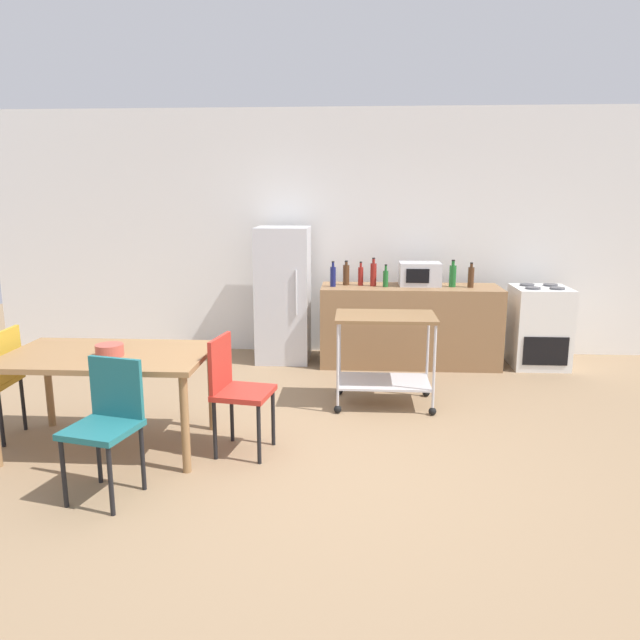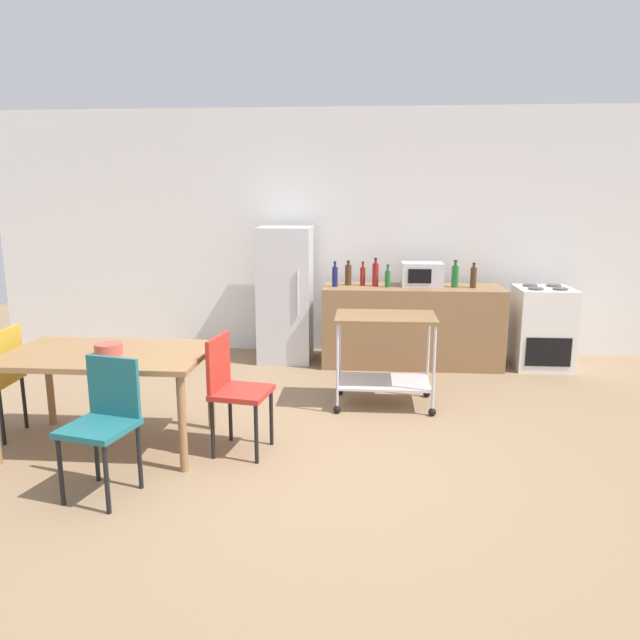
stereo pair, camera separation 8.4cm
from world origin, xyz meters
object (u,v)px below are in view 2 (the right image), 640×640
refrigerator (285,295)px  bottle_wine (473,277)px  bottle_olive_oil (348,275)px  bottle_soda (388,278)px  dining_table (107,362)px  chair_red (233,386)px  bottle_vinegar (375,274)px  chair_teal (104,417)px  microwave (422,274)px  bottle_sesame_oil (363,276)px  fruit_bowl (109,349)px  kitchen_cart (385,345)px  bottle_sparkling_water (335,276)px  stove_oven (542,328)px  bottle_soy_sauce (455,276)px

refrigerator → bottle_wine: (2.11, -0.13, 0.24)m
bottle_olive_oil → bottle_wine: bearing=-3.8°
bottle_soda → bottle_olive_oil: bearing=165.5°
dining_table → bottle_soda: 3.27m
chair_red → bottle_soda: bottle_soda is taller
refrigerator → bottle_vinegar: bearing=-5.0°
chair_teal → bottle_wine: bearing=61.4°
bottle_vinegar → microwave: (0.52, 0.08, -0.01)m
chair_teal → bottle_soda: 3.70m
bottle_sesame_oil → microwave: 0.67m
fruit_bowl → kitchen_cart: bearing=29.1°
chair_red → bottle_soda: bearing=-17.0°
chair_red → bottle_soda: 2.76m
bottle_sparkling_water → stove_oven: bearing=1.9°
fruit_bowl → dining_table: bearing=126.3°
bottle_sesame_oil → bottle_wine: 1.22m
kitchen_cart → fruit_bowl: 2.39m
microwave → bottle_wine: bottle_wine is taller
kitchen_cart → microwave: microwave is taller
microwave → fruit_bowl: microwave is taller
chair_red → bottle_sesame_oil: (0.94, 2.53, 0.49)m
chair_red → bottle_wine: size_ratio=3.21×
bottle_sesame_oil → bottle_wine: (1.22, -0.08, 0.01)m
bottle_wine → dining_table: bearing=-142.2°
microwave → bottle_wine: bearing=-12.0°
kitchen_cart → bottle_olive_oil: size_ratio=3.27×
dining_table → bottle_soy_sauce: bottle_soy_sauce is taller
bottle_olive_oil → microwave: bottle_olive_oil is taller
chair_teal → microwave: bearing=68.4°
bottle_olive_oil → chair_teal: bearing=-114.2°
refrigerator → kitchen_cart: size_ratio=1.70×
dining_table → bottle_soda: size_ratio=5.97×
bottle_vinegar → bottle_wine: bearing=-1.9°
bottle_sesame_oil → bottle_vinegar: bottle_vinegar is taller
bottle_sparkling_water → bottle_soy_sauce: bottle_soy_sauce is taller
stove_oven → bottle_soy_sauce: 1.14m
chair_teal → microwave: (2.29, 3.27, 0.51)m
chair_red → bottle_wine: bottle_wine is taller
chair_teal → stove_oven: 4.84m
bottle_vinegar → bottle_wine: bottle_vinegar is taller
stove_oven → microwave: size_ratio=2.00×
bottle_sesame_oil → bottle_wine: bearing=-3.6°
dining_table → bottle_vinegar: size_ratio=4.71×
kitchen_cart → bottle_soy_sauce: size_ratio=3.01×
bottle_vinegar → bottle_soy_sauce: size_ratio=1.06×
dining_table → kitchen_cart: bearing=26.8°
refrigerator → bottle_olive_oil: refrigerator is taller
dining_table → fruit_bowl: fruit_bowl is taller
microwave → bottle_olive_oil: bearing=-178.3°
bottle_olive_oil → dining_table: bearing=-124.7°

